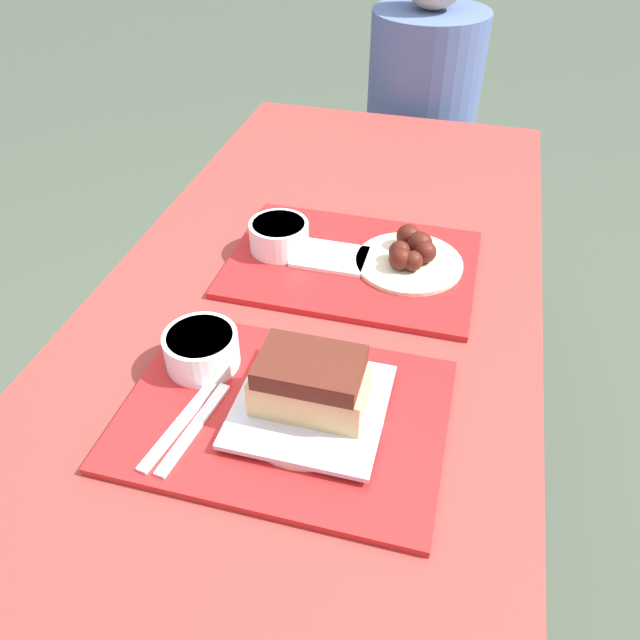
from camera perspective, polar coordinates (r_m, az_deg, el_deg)
The scene contains 14 objects.
ground_plane at distance 1.61m, azimuth -0.93°, elevation -20.48°, with size 12.00×12.00×0.00m, color #424C3D.
picnic_table at distance 1.10m, azimuth -1.29°, elevation -3.72°, with size 0.76×1.80×0.74m.
picnic_bench_far at distance 2.16m, azimuth 7.13°, elevation 11.11°, with size 0.73×0.28×0.45m.
tray_near at distance 0.88m, azimuth -3.27°, elevation -8.58°, with size 0.45×0.32×0.01m.
tray_far at distance 1.16m, azimuth 2.98°, elevation 5.17°, with size 0.45×0.32×0.01m.
bowl_coleslaw_near at distance 0.94m, azimuth -10.78°, elevation -2.51°, with size 0.11×0.11×0.05m.
brisket_sandwich_plate at distance 0.85m, azimuth -0.87°, elevation -6.60°, with size 0.20×0.20×0.10m.
plastic_fork_near at distance 0.88m, azimuth -12.74°, elevation -9.30°, with size 0.04×0.17×0.00m.
plastic_knife_near at distance 0.87m, azimuth -11.41°, elevation -9.63°, with size 0.04×0.17×0.00m.
condiment_packet at distance 0.92m, azimuth -1.88°, elevation -4.97°, with size 0.04×0.03×0.01m.
bowl_coleslaw_far at distance 1.17m, azimuth -3.77°, elevation 7.80°, with size 0.11×0.11×0.05m.
wings_plate_far at distance 1.15m, azimuth 8.27°, elevation 5.95°, with size 0.19×0.19×0.05m.
napkin_far at distance 1.16m, azimuth 0.97°, elevation 5.80°, with size 0.13×0.09×0.01m.
person_seated_across at distance 2.00m, azimuth 9.45°, elevation 19.95°, with size 0.33×0.33×0.68m.
Camera 1 is at (0.23, -0.76, 1.40)m, focal length 35.00 mm.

